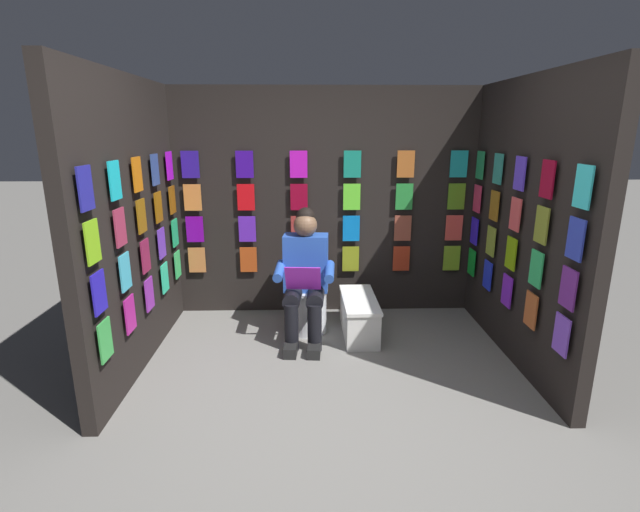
{
  "coord_description": "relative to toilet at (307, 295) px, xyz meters",
  "views": [
    {
      "loc": [
        0.18,
        2.56,
        1.86
      ],
      "look_at": [
        0.08,
        -1.15,
        0.85
      ],
      "focal_mm": 26.25,
      "sensor_mm": 36.0,
      "label": 1
    }
  ],
  "objects": [
    {
      "name": "display_wall_back",
      "position": [
        -0.19,
        -0.51,
        0.8
      ],
      "size": [
        3.11,
        0.14,
        2.27
      ],
      "color": "black",
      "rests_on": "ground"
    },
    {
      "name": "display_wall_left",
      "position": [
        -1.74,
        0.59,
        0.8
      ],
      "size": [
        0.14,
        2.1,
        2.27
      ],
      "color": "black",
      "rests_on": "ground"
    },
    {
      "name": "display_wall_right",
      "position": [
        1.36,
        0.59,
        0.8
      ],
      "size": [
        0.14,
        2.1,
        2.27
      ],
      "color": "black",
      "rests_on": "ground"
    },
    {
      "name": "toilet",
      "position": [
        0.0,
        0.0,
        0.0
      ],
      "size": [
        0.42,
        0.57,
        0.77
      ],
      "rotation": [
        0.0,
        0.0,
        -0.07
      ],
      "color": "white",
      "rests_on": "ground"
    },
    {
      "name": "ground_plane",
      "position": [
        -0.19,
        1.64,
        -0.33
      ],
      "size": [
        30.0,
        30.0,
        0.0
      ],
      "primitive_type": "plane",
      "color": "gray"
    },
    {
      "name": "comic_longbox_near",
      "position": [
        -0.49,
        0.16,
        -0.15
      ],
      "size": [
        0.32,
        0.78,
        0.36
      ],
      "rotation": [
        0.0,
        0.0,
        0.01
      ],
      "color": "white",
      "rests_on": "ground"
    },
    {
      "name": "person_reading",
      "position": [
        0.01,
        0.23,
        0.27
      ],
      "size": [
        0.55,
        0.7,
        1.19
      ],
      "rotation": [
        0.0,
        0.0,
        -0.07
      ],
      "color": "blue",
      "rests_on": "ground"
    }
  ]
}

